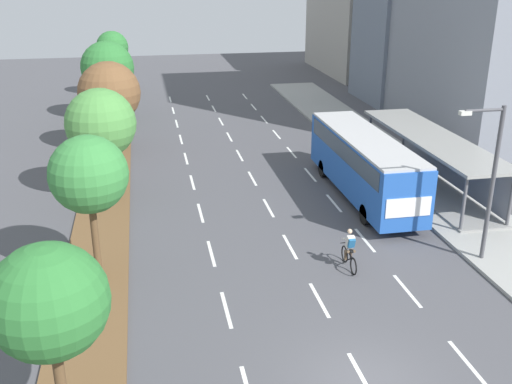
% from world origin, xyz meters
% --- Properties ---
extents(ground_plane, '(140.00, 140.00, 0.00)m').
position_xyz_m(ground_plane, '(0.00, 0.00, 0.00)').
color(ground_plane, '#4C4C51').
extents(median_strip, '(2.60, 52.00, 0.12)m').
position_xyz_m(median_strip, '(-8.30, 20.00, 0.06)').
color(median_strip, brown).
rests_on(median_strip, ground).
extents(sidewalk_right, '(4.50, 52.00, 0.15)m').
position_xyz_m(sidewalk_right, '(9.25, 20.00, 0.07)').
color(sidewalk_right, '#9E9E99').
rests_on(sidewalk_right, ground).
extents(lane_divider_left, '(0.14, 47.93, 0.01)m').
position_xyz_m(lane_divider_left, '(-3.50, 18.46, 0.00)').
color(lane_divider_left, white).
rests_on(lane_divider_left, ground).
extents(lane_divider_center, '(0.14, 47.93, 0.01)m').
position_xyz_m(lane_divider_center, '(0.00, 18.46, 0.00)').
color(lane_divider_center, white).
rests_on(lane_divider_center, ground).
extents(lane_divider_right, '(0.14, 47.93, 0.01)m').
position_xyz_m(lane_divider_right, '(3.50, 18.46, 0.00)').
color(lane_divider_right, white).
rests_on(lane_divider_right, ground).
extents(bus_shelter, '(2.90, 12.68, 2.86)m').
position_xyz_m(bus_shelter, '(9.53, 15.07, 1.87)').
color(bus_shelter, gray).
rests_on(bus_shelter, sidewalk_right).
extents(bus, '(2.54, 11.29, 3.37)m').
position_xyz_m(bus, '(5.25, 14.55, 2.07)').
color(bus, '#2356B2').
rests_on(bus, ground).
extents(cyclist, '(0.46, 1.82, 1.71)m').
position_xyz_m(cyclist, '(1.90, 7.00, 0.79)').
color(cyclist, black).
rests_on(cyclist, ground).
extents(median_tree_nearest, '(2.87, 2.87, 5.62)m').
position_xyz_m(median_tree_nearest, '(-8.43, -0.82, 4.28)').
color(median_tree_nearest, brown).
rests_on(median_tree_nearest, median_strip).
extents(median_tree_second, '(2.96, 2.96, 5.77)m').
position_xyz_m(median_tree_second, '(-8.12, 7.98, 4.39)').
color(median_tree_second, brown).
rests_on(median_tree_second, median_strip).
extents(median_tree_third, '(3.60, 3.60, 5.80)m').
position_xyz_m(median_tree_third, '(-8.16, 16.78, 4.11)').
color(median_tree_third, brown).
rests_on(median_tree_third, median_strip).
extents(median_tree_fourth, '(4.02, 4.02, 5.82)m').
position_xyz_m(median_tree_fourth, '(-8.08, 25.58, 3.92)').
color(median_tree_fourth, brown).
rests_on(median_tree_fourth, median_strip).
extents(median_tree_fifth, '(4.11, 4.11, 6.08)m').
position_xyz_m(median_tree_fifth, '(-8.53, 34.37, 4.13)').
color(median_tree_fifth, brown).
rests_on(median_tree_fifth, median_strip).
extents(median_tree_farthest, '(2.89, 2.89, 5.93)m').
position_xyz_m(median_tree_farthest, '(-8.41, 43.17, 4.57)').
color(median_tree_farthest, brown).
rests_on(median_tree_farthest, median_strip).
extents(streetlight, '(1.91, 0.24, 6.50)m').
position_xyz_m(streetlight, '(7.42, 6.56, 3.89)').
color(streetlight, '#4C4C51').
rests_on(streetlight, sidewalk_right).
extents(building_mid_right, '(9.81, 8.09, 15.41)m').
position_xyz_m(building_mid_right, '(18.61, 37.06, 7.70)').
color(building_mid_right, slate).
rests_on(building_mid_right, ground).
extents(building_far_right, '(11.46, 15.89, 12.79)m').
position_xyz_m(building_far_right, '(20.33, 52.37, 6.39)').
color(building_far_right, '#A39E93').
rests_on(building_far_right, ground).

